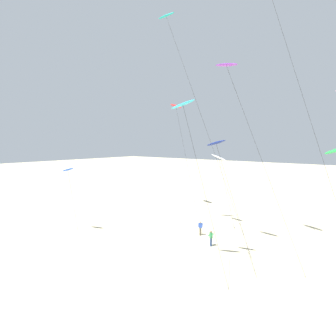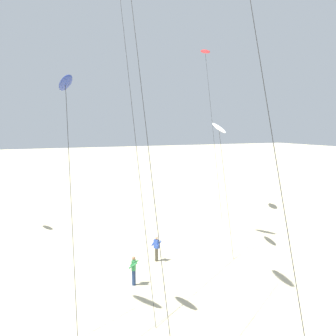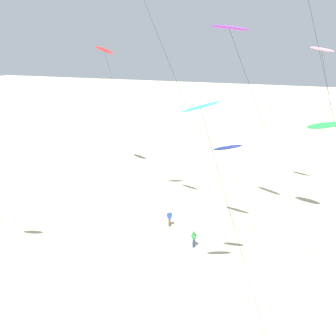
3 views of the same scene
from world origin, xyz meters
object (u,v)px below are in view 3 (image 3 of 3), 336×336
object	(u,v)px
kite_red	(104,51)
kite_flyer_nearest	(170,218)
kite_cyan	(202,113)
kite_purple	(231,32)
kite_green	(324,126)
kite_navy	(228,150)
kite_flyer_middle	(194,239)
kite_white	(178,128)
kite_pink	(322,51)

from	to	relation	value
kite_red	kite_flyer_nearest	distance (m)	21.84
kite_cyan	kite_red	bearing A→B (deg)	129.14
kite_purple	kite_cyan	bearing A→B (deg)	-93.06
kite_green	kite_navy	size ratio (longest dim) A/B	0.96
kite_cyan	kite_flyer_middle	distance (m)	14.97
kite_navy	kite_white	xyz separation A→B (m)	(-7.05, 12.18, -1.92)
kite_navy	kite_purple	distance (m)	7.76
kite_pink	kite_green	xyz separation A→B (m)	(0.62, -5.27, -6.30)
kite_pink	kite_cyan	xyz separation A→B (m)	(-7.30, -20.80, -2.64)
kite_flyer_nearest	kite_pink	bearing A→B (deg)	40.05
kite_flyer_nearest	kite_navy	bearing A→B (deg)	-47.90
kite_green	kite_red	size ratio (longest dim) A/B	0.64
kite_flyer_middle	kite_pink	bearing A→B (deg)	54.97
kite_cyan	kite_purple	bearing A→B (deg)	86.94
kite_white	kite_red	bearing A→B (deg)	154.71
kite_red	kite_pink	bearing A→B (deg)	0.22
kite_navy	kite_purple	size ratio (longest dim) A/B	0.61
kite_pink	kite_purple	xyz separation A→B (m)	(-6.97, -14.47, 1.48)
kite_navy	kite_purple	world-z (taller)	kite_purple
kite_red	kite_flyer_nearest	bearing A→B (deg)	-41.70
kite_pink	kite_green	bearing A→B (deg)	-83.33
kite_navy	kite_purple	xyz separation A→B (m)	(-0.73, 2.94, 7.15)
kite_white	kite_cyan	bearing A→B (deg)	-68.99
kite_pink	kite_flyer_middle	xyz separation A→B (m)	(-9.31, -13.27, -15.42)
kite_pink	kite_navy	size ratio (longest dim) A/B	1.50
kite_red	kite_flyer_nearest	size ratio (longest dim) A/B	10.06
kite_green	kite_purple	size ratio (longest dim) A/B	0.59
kite_white	kite_red	size ratio (longest dim) A/B	0.55
kite_cyan	kite_red	world-z (taller)	kite_red
kite_purple	kite_green	bearing A→B (deg)	50.48
kite_purple	kite_flyer_nearest	size ratio (longest dim) A/B	11.02
kite_pink	kite_navy	bearing A→B (deg)	-109.71
kite_navy	kite_flyer_nearest	world-z (taller)	kite_navy
kite_navy	kite_flyer_nearest	bearing A→B (deg)	132.10
kite_green	kite_flyer_middle	xyz separation A→B (m)	(-9.92, -8.00, -9.12)
kite_green	kite_white	bearing A→B (deg)	179.83
kite_navy	kite_red	world-z (taller)	kite_red
kite_white	kite_flyer_nearest	size ratio (longest dim) A/B	5.57
kite_flyer_nearest	kite_white	bearing A→B (deg)	98.65
kite_white	kite_flyer_middle	distance (m)	11.91
kite_pink	kite_cyan	world-z (taller)	kite_pink
kite_flyer_middle	kite_white	bearing A→B (deg)	116.33
kite_navy	kite_red	xyz separation A→B (m)	(-17.92, 17.31, 5.49)
kite_green	kite_white	world-z (taller)	kite_green
kite_navy	kite_red	distance (m)	25.52
kite_green	kite_pink	bearing A→B (deg)	96.67
kite_cyan	kite_red	size ratio (longest dim) A/B	0.86
kite_navy	kite_white	distance (m)	14.20
kite_pink	kite_flyer_middle	size ratio (longest dim) A/B	10.08
kite_flyer_nearest	kite_red	bearing A→B (deg)	138.30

